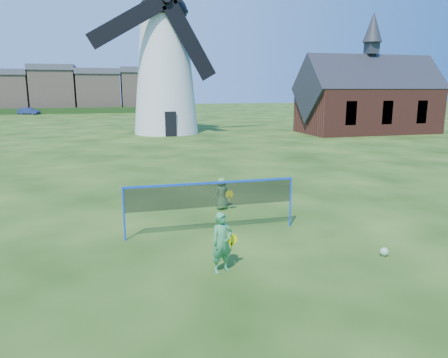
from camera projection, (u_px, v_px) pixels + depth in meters
name	position (u px, v px, depth m)	size (l,w,h in m)	color
ground	(222.00, 232.00, 12.65)	(220.00, 220.00, 0.00)	black
windmill	(165.00, 65.00, 39.32)	(13.63, 6.05, 18.49)	white
chapel	(368.00, 100.00, 40.67)	(13.19, 6.39, 11.15)	brown
badminton_net	(211.00, 196.00, 12.32)	(5.05, 0.05, 1.55)	blue
player_girl	(222.00, 242.00, 9.76)	(0.72, 0.46, 1.43)	#3A9256
player_boy	(222.00, 193.00, 14.92)	(0.68, 0.52, 1.14)	#4F8B43
play_ball	(384.00, 252.00, 10.80)	(0.22, 0.22, 0.22)	green
car_right	(28.00, 111.00, 70.26)	(1.20, 3.43, 1.13)	navy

